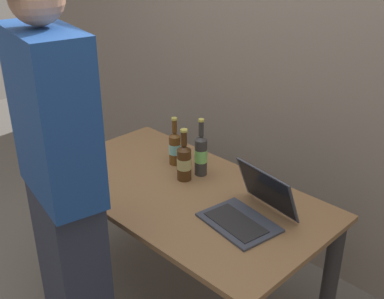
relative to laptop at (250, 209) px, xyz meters
name	(u,v)px	position (x,y,z in m)	size (l,w,h in m)	color
ground_plane	(183,296)	(-0.41, -0.03, -0.77)	(8.00, 8.00, 0.00)	slate
desk	(182,211)	(-0.41, -0.03, -0.19)	(1.52, 0.82, 0.71)	olive
laptop	(250,209)	(0.00, 0.00, 0.00)	(0.39, 0.38, 0.23)	#383D4C
beer_bottle_amber	(175,147)	(-0.65, 0.14, 0.05)	(0.07, 0.07, 0.28)	brown
beer_bottle_brown	(184,161)	(-0.48, 0.05, 0.05)	(0.08, 0.08, 0.29)	#472B14
beer_bottle_green	(201,154)	(-0.46, 0.15, 0.07)	(0.07, 0.07, 0.32)	#333333
person_figure	(64,198)	(-0.44, -0.68, 0.16)	(0.49, 0.33, 1.84)	#2D3347
back_wall	(285,48)	(-0.41, 0.80, 0.53)	(6.00, 0.10, 2.60)	gray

